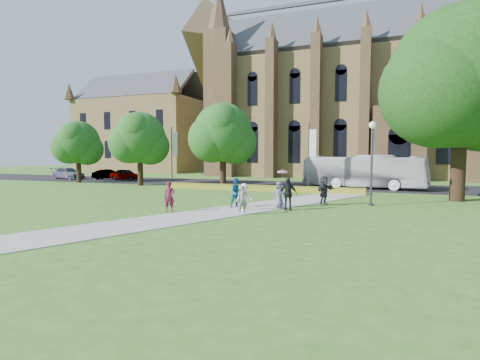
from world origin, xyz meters
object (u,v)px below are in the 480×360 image
at_px(car_1, 108,174).
at_px(car_2, 68,173).
at_px(large_tree, 462,78).
at_px(pedestrian_0, 169,197).
at_px(streetlamp, 372,153).
at_px(tour_coach, 363,171).
at_px(car_0, 126,174).

distance_m(car_1, car_2, 5.65).
height_order(large_tree, pedestrian_0, large_tree).
bearing_deg(car_1, streetlamp, -127.84).
bearing_deg(car_2, tour_coach, -80.52).
relative_size(car_0, pedestrian_0, 2.43).
bearing_deg(tour_coach, car_1, 99.58).
bearing_deg(car_0, pedestrian_0, -137.42).
relative_size(streetlamp, tour_coach, 0.47).
xyz_separation_m(large_tree, tour_coach, (-6.47, 7.79, -6.78)).
bearing_deg(pedestrian_0, streetlamp, 10.32).
relative_size(streetlamp, car_1, 1.35).
distance_m(streetlamp, large_tree, 8.73).
relative_size(tour_coach, car_1, 2.90).
distance_m(large_tree, car_2, 43.99).
bearing_deg(car_1, tour_coach, -106.89).
bearing_deg(streetlamp, large_tree, 39.29).
relative_size(tour_coach, pedestrian_0, 6.79).
bearing_deg(large_tree, car_2, 169.40).
height_order(streetlamp, car_1, streetlamp).
distance_m(car_2, pedestrian_0, 32.91).
relative_size(streetlamp, pedestrian_0, 3.17).
bearing_deg(large_tree, tour_coach, 129.74).
xyz_separation_m(tour_coach, car_1, (-30.54, 1.13, -0.93)).
relative_size(streetlamp, car_0, 1.31).
bearing_deg(car_0, streetlamp, -114.87).
relative_size(car_1, car_2, 0.79).
xyz_separation_m(car_0, car_2, (-8.14, -1.05, 0.03)).
height_order(car_1, pedestrian_0, pedestrian_0).
bearing_deg(pedestrian_0, large_tree, 12.56).
relative_size(large_tree, car_1, 3.41).
height_order(streetlamp, car_2, streetlamp).
relative_size(tour_coach, car_2, 2.28).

